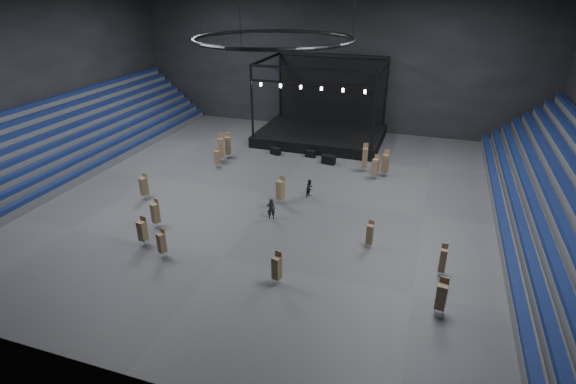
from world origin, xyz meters
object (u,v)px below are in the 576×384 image
(chair_stack_7, at_px, (217,157))
(chair_stack_11, at_px, (370,234))
(chair_stack_8, at_px, (155,213))
(man_center, at_px, (271,209))
(crew_member, at_px, (310,188))
(chair_stack_14, at_px, (144,186))
(chair_stack_3, at_px, (162,242))
(stage, at_px, (322,127))
(flight_case_right, at_px, (329,160))
(chair_stack_5, at_px, (228,145))
(flight_case_mid, at_px, (311,154))
(chair_stack_1, at_px, (280,189))
(chair_stack_10, at_px, (365,157))
(chair_stack_9, at_px, (385,163))
(flight_case_left, at_px, (275,151))
(chair_stack_2, at_px, (142,230))
(chair_stack_0, at_px, (277,267))
(chair_stack_6, at_px, (221,148))
(chair_stack_12, at_px, (443,260))
(chair_stack_4, at_px, (442,296))
(chair_stack_13, at_px, (376,166))

(chair_stack_7, distance_m, chair_stack_11, 19.71)
(chair_stack_8, distance_m, man_center, 8.73)
(chair_stack_8, relative_size, crew_member, 1.49)
(chair_stack_14, relative_size, man_center, 1.37)
(chair_stack_3, relative_size, chair_stack_8, 0.90)
(stage, distance_m, chair_stack_7, 14.28)
(flight_case_right, bearing_deg, chair_stack_5, -171.14)
(flight_case_mid, distance_m, crew_member, 9.67)
(man_center, bearing_deg, crew_member, -128.84)
(chair_stack_1, height_order, chair_stack_10, chair_stack_10)
(chair_stack_1, height_order, chair_stack_9, chair_stack_9)
(flight_case_left, xyz_separation_m, man_center, (4.62, -13.75, 0.50))
(chair_stack_10, height_order, man_center, chair_stack_10)
(flight_case_mid, bearing_deg, flight_case_left, -174.10)
(chair_stack_1, bearing_deg, chair_stack_7, 169.32)
(stage, distance_m, chair_stack_1, 17.73)
(chair_stack_11, bearing_deg, chair_stack_10, 109.22)
(chair_stack_8, bearing_deg, chair_stack_3, -26.75)
(chair_stack_2, bearing_deg, chair_stack_7, 106.61)
(chair_stack_0, height_order, man_center, chair_stack_0)
(stage, relative_size, chair_stack_6, 4.68)
(chair_stack_12, distance_m, crew_member, 13.95)
(chair_stack_6, height_order, chair_stack_11, chair_stack_6)
(chair_stack_4, bearing_deg, chair_stack_9, 115.03)
(chair_stack_5, bearing_deg, stage, 32.76)
(chair_stack_2, relative_size, chair_stack_11, 1.06)
(flight_case_left, bearing_deg, flight_case_mid, 5.90)
(chair_stack_6, xyz_separation_m, chair_stack_11, (17.14, -11.80, -0.42))
(chair_stack_1, distance_m, chair_stack_11, 9.35)
(chair_stack_8, xyz_separation_m, chair_stack_12, (20.57, 0.33, -0.08))
(chair_stack_12, bearing_deg, chair_stack_9, 111.83)
(chair_stack_5, relative_size, chair_stack_7, 1.32)
(flight_case_mid, height_order, flight_case_right, flight_case_right)
(chair_stack_4, height_order, chair_stack_13, chair_stack_4)
(flight_case_left, xyz_separation_m, flight_case_right, (6.10, -0.90, 0.08))
(chair_stack_6, bearing_deg, chair_stack_3, -100.86)
(chair_stack_3, xyz_separation_m, chair_stack_7, (-3.79, 15.82, -0.03))
(chair_stack_0, bearing_deg, chair_stack_4, 16.45)
(chair_stack_2, bearing_deg, chair_stack_3, -12.20)
(flight_case_left, height_order, chair_stack_14, chair_stack_14)
(chair_stack_5, height_order, chair_stack_14, chair_stack_5)
(chair_stack_3, bearing_deg, flight_case_right, 95.49)
(stage, relative_size, chair_stack_4, 5.92)
(crew_member, bearing_deg, chair_stack_2, 161.66)
(chair_stack_7, bearing_deg, chair_stack_6, 100.56)
(chair_stack_2, height_order, man_center, chair_stack_2)
(flight_case_left, xyz_separation_m, chair_stack_2, (-2.53, -20.25, 0.82))
(flight_case_left, relative_size, chair_stack_14, 0.47)
(chair_stack_13, relative_size, man_center, 1.34)
(flight_case_right, distance_m, chair_stack_6, 11.09)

